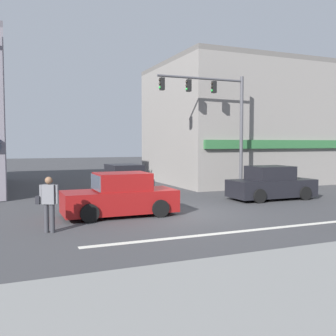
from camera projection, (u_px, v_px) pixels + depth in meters
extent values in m
plane|color=#3D3D3F|center=(181.00, 213.00, 14.92)|extent=(120.00, 120.00, 0.00)
cube|color=silver|center=(231.00, 232.00, 11.70)|extent=(9.00, 0.24, 0.01)
cube|color=gray|center=(250.00, 127.00, 27.94)|extent=(13.02, 9.34, 7.69)
cube|color=#2D6638|center=(295.00, 144.00, 23.64)|extent=(12.37, 0.24, 0.50)
cube|color=#635F5B|center=(250.00, 70.00, 27.69)|extent=(13.02, 9.34, 0.30)
cylinder|color=#4C3823|center=(240.00, 164.00, 24.92)|extent=(0.32, 0.32, 2.64)
sphere|color=#28602D|center=(241.00, 120.00, 24.75)|extent=(3.90, 3.90, 3.90)
cylinder|color=brown|center=(239.00, 121.00, 27.29)|extent=(0.22, 0.22, 8.44)
cube|color=#473828|center=(239.00, 65.00, 27.05)|extent=(1.40, 0.12, 0.10)
cylinder|color=#47474C|center=(241.00, 135.00, 21.03)|extent=(0.18, 0.18, 6.20)
cylinder|color=#47474C|center=(202.00, 78.00, 19.94)|extent=(4.80, 0.17, 0.12)
cube|color=black|center=(214.00, 87.00, 20.24)|extent=(0.20, 0.24, 0.60)
sphere|color=black|center=(212.00, 83.00, 20.18)|extent=(0.12, 0.12, 0.12)
sphere|color=black|center=(212.00, 87.00, 20.19)|extent=(0.12, 0.12, 0.12)
sphere|color=green|center=(212.00, 91.00, 20.20)|extent=(0.12, 0.12, 0.12)
cube|color=black|center=(189.00, 86.00, 19.69)|extent=(0.20, 0.24, 0.60)
sphere|color=black|center=(187.00, 82.00, 19.64)|extent=(0.12, 0.12, 0.12)
sphere|color=black|center=(187.00, 85.00, 19.65)|extent=(0.12, 0.12, 0.12)
sphere|color=green|center=(187.00, 89.00, 19.66)|extent=(0.12, 0.12, 0.12)
cube|color=black|center=(162.00, 84.00, 19.15)|extent=(0.20, 0.24, 0.60)
sphere|color=black|center=(160.00, 80.00, 19.09)|extent=(0.12, 0.12, 0.12)
sphere|color=black|center=(160.00, 84.00, 19.10)|extent=(0.12, 0.12, 0.12)
sphere|color=green|center=(160.00, 88.00, 19.11)|extent=(0.12, 0.12, 0.12)
cube|color=maroon|center=(120.00, 201.00, 14.35)|extent=(4.11, 1.73, 0.80)
cube|color=maroon|center=(122.00, 181.00, 14.35)|extent=(1.91, 1.57, 0.64)
cube|color=#475666|center=(96.00, 182.00, 13.98)|extent=(0.07, 1.44, 0.54)
cylinder|color=black|center=(89.00, 213.00, 13.10)|extent=(0.64, 0.18, 0.64)
cylinder|color=black|center=(81.00, 206.00, 14.67)|extent=(0.64, 0.18, 0.64)
cylinder|color=black|center=(160.00, 208.00, 14.07)|extent=(0.64, 0.18, 0.64)
cylinder|color=black|center=(145.00, 202.00, 15.64)|extent=(0.64, 0.18, 0.64)
cube|color=black|center=(271.00, 188.00, 18.64)|extent=(4.13, 1.77, 0.80)
cube|color=black|center=(270.00, 173.00, 18.56)|extent=(1.93, 1.59, 0.64)
cube|color=#475666|center=(287.00, 172.00, 18.92)|extent=(0.08, 1.44, 0.54)
cylinder|color=black|center=(282.00, 189.00, 19.91)|extent=(0.64, 0.19, 0.64)
cylinder|color=black|center=(305.00, 193.00, 18.34)|extent=(0.64, 0.19, 0.64)
cylinder|color=black|center=(239.00, 192.00, 18.97)|extent=(0.64, 0.19, 0.64)
cylinder|color=black|center=(259.00, 196.00, 17.39)|extent=(0.64, 0.19, 0.64)
cube|color=black|center=(124.00, 185.00, 20.13)|extent=(1.86, 4.17, 0.80)
cube|color=black|center=(124.00, 171.00, 20.00)|extent=(1.64, 1.96, 0.64)
cube|color=#475666|center=(118.00, 170.00, 20.87)|extent=(1.44, 0.12, 0.54)
cylinder|color=black|center=(101.00, 187.00, 20.93)|extent=(0.21, 0.65, 0.64)
cylinder|color=black|center=(131.00, 186.00, 21.65)|extent=(0.21, 0.65, 0.64)
cylinder|color=black|center=(115.00, 193.00, 18.64)|extent=(0.21, 0.65, 0.64)
cylinder|color=black|center=(148.00, 191.00, 19.36)|extent=(0.21, 0.65, 0.64)
cylinder|color=#333338|center=(52.00, 218.00, 11.65)|extent=(0.14, 0.14, 0.86)
cylinder|color=#333338|center=(46.00, 218.00, 11.66)|extent=(0.14, 0.14, 0.86)
cube|color=slate|center=(49.00, 194.00, 11.61)|extent=(0.42, 0.35, 0.58)
sphere|color=brown|center=(49.00, 180.00, 11.58)|extent=(0.22, 0.22, 0.22)
cylinder|color=slate|center=(57.00, 194.00, 11.60)|extent=(0.09, 0.09, 0.56)
cylinder|color=slate|center=(41.00, 194.00, 11.62)|extent=(0.09, 0.09, 0.56)
cube|color=black|center=(39.00, 200.00, 11.67)|extent=(0.23, 0.30, 0.24)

